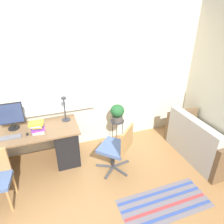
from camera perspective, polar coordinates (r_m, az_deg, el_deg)
ground_plane at (r=3.75m, az=-13.16°, el=-16.29°), size 14.00×14.00×0.00m
wall_back_with_window at (r=3.75m, az=-16.95°, el=7.67°), size 9.00×0.12×2.70m
wall_right_with_picture at (r=4.32m, az=27.99°, el=8.09°), size 0.08×9.00×2.70m
desk at (r=3.83m, az=-25.42°, el=-9.84°), size 2.11×0.72×0.73m
monitor at (r=3.68m, az=-26.96°, el=-0.96°), size 0.40×0.18×0.47m
keyboard at (r=3.55m, az=-27.09°, el=-6.50°), size 0.33×0.12×0.02m
mouse at (r=3.51m, az=-23.08°, el=-5.79°), size 0.04×0.07×0.03m
desk_lamp at (r=3.63m, az=-13.40°, el=1.48°), size 0.16×0.16×0.47m
book_stack at (r=3.47m, az=-20.53°, el=-4.07°), size 0.24×0.19×0.19m
office_chair_swivel at (r=3.41m, az=1.53°, el=-10.06°), size 0.66×0.66×0.87m
couch_loveseat at (r=4.18m, az=23.97°, el=-7.94°), size 0.72×1.41×0.83m
plant_stand at (r=4.01m, az=1.51°, el=-3.20°), size 0.28×0.28×0.57m
potted_plant at (r=3.89m, az=1.55°, el=-0.09°), size 0.27×0.27×0.34m
floor_rug_striped at (r=3.31m, az=14.73°, el=-23.89°), size 1.34×0.58×0.01m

